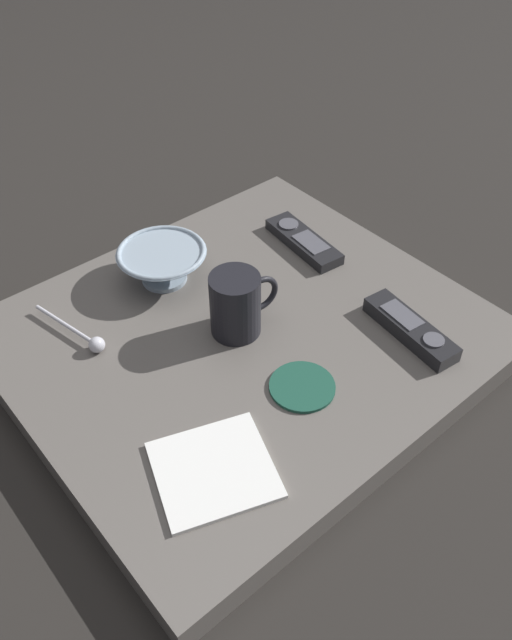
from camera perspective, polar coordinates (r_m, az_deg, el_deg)
The scene contains 9 objects.
ground_plane at distance 0.98m, azimuth -1.04°, elevation -2.72°, with size 6.00×6.00×0.00m, color black.
table at distance 0.96m, azimuth -1.06°, elevation -1.79°, with size 0.66×0.59×0.04m.
cereal_bowl at distance 1.03m, azimuth -8.29°, elevation 5.05°, with size 0.14×0.14×0.06m.
coffee_mug at distance 0.92m, azimuth -1.73°, elevation 1.42°, with size 0.11×0.07×0.10m.
teaspoon at distance 0.95m, azimuth -14.66°, elevation -1.68°, with size 0.04×0.14×0.02m.
tv_remote_near at distance 0.96m, azimuth 13.56°, elevation -0.76°, with size 0.06×0.16×0.03m.
tv_remote_far at distance 1.10m, azimuth 4.23°, elevation 7.01°, with size 0.07×0.16×0.02m.
drink_coaster at distance 0.87m, azimuth 4.12°, elevation -5.92°, with size 0.09×0.09×0.01m.
folded_napkin at distance 0.79m, azimuth -3.76°, elevation -13.13°, with size 0.17×0.17×0.01m.
Camera 1 is at (-0.43, -0.53, 0.70)m, focal length 36.03 mm.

